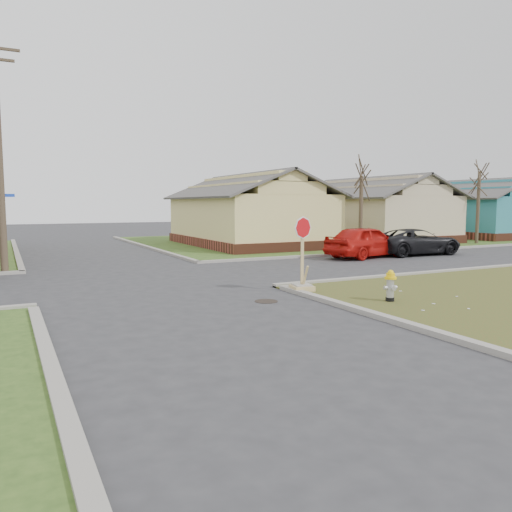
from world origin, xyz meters
name	(u,v)px	position (x,y,z in m)	size (l,w,h in m)	color
ground	(184,306)	(0.00, 0.00, 0.00)	(120.00, 120.00, 0.00)	#2D2C2F
verge_far_right	(378,238)	(22.00, 18.00, 0.03)	(37.00, 19.00, 0.05)	#2E491A
curbs	(138,280)	(0.00, 5.00, 0.00)	(80.00, 40.00, 0.12)	gray
manhole	(266,301)	(2.20, -0.50, 0.01)	(0.64, 0.64, 0.01)	black
side_house_yellow	(249,211)	(10.00, 16.50, 2.19)	(7.60, 11.60, 4.70)	brown
side_house_tan	(371,210)	(20.00, 16.50, 2.19)	(7.60, 11.60, 4.70)	brown
side_house_teal	(466,210)	(30.00, 16.50, 2.19)	(7.60, 11.60, 4.70)	brown
tree_mid_right	(361,213)	(14.00, 10.20, 2.15)	(0.22, 0.22, 4.20)	#3F3024
tree_far_right	(478,208)	(24.00, 10.50, 2.43)	(0.22, 0.22, 4.76)	#3F3024
fire_hydrant	(390,284)	(5.10, -2.20, 0.52)	(0.32, 0.32, 0.86)	black
stop_sign	(302,275)	(3.87, 0.31, 0.54)	(0.64, 0.63, 2.26)	tan
red_sedan	(366,242)	(11.98, 7.22, 0.80)	(1.88, 4.68, 1.59)	#BA120D
dark_pickup	(416,242)	(15.22, 7.13, 0.69)	(2.28, 4.95, 1.37)	black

